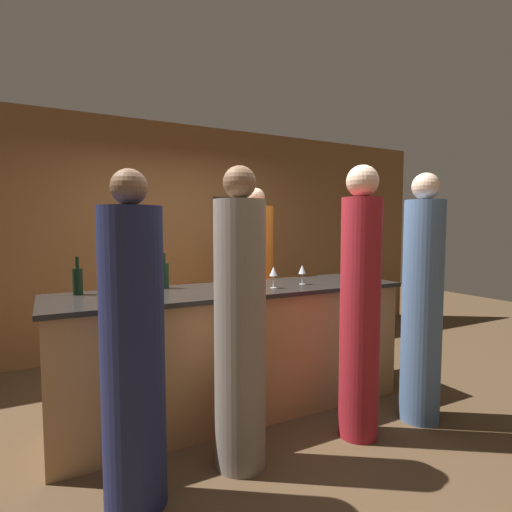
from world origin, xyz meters
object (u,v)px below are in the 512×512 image
Objects in this scene: guest_0 at (360,308)px; wine_bottle_0 at (78,281)px; guest_2 at (133,353)px; bartender at (256,286)px; guest_1 at (240,328)px; wine_bottle_1 at (164,275)px; guest_3 at (422,305)px.

wine_bottle_0 is (-1.79, 1.04, 0.19)m from guest_0.
wine_bottle_0 is at bearing 100.79° from guest_2.
bartender is 1.74m from guest_1.
guest_1 is 6.58× the size of wine_bottle_1.
bartender is 1.57m from guest_0.
guest_1 reaches higher than guest_2.
guest_2 is at bearing -79.21° from wine_bottle_0.
guest_3 is at bearing -3.59° from guest_0.
guest_3 reaches higher than wine_bottle_1.
guest_1 is 0.98× the size of guest_3.
guest_1 is 0.68m from guest_2.
guest_1 is at bearing 59.08° from bartender.
guest_2 reaches higher than wine_bottle_1.
guest_1 is 1.04× the size of guest_2.
guest_2 is 6.33× the size of wine_bottle_1.
wine_bottle_1 is at bearing 0.85° from wine_bottle_0.
bartender is at bearing 16.60° from wine_bottle_0.
bartender is 0.99× the size of guest_0.
guest_3 is 6.85× the size of wine_bottle_0.
guest_2 reaches higher than wine_bottle_0.
guest_0 is 6.93× the size of wine_bottle_0.
wine_bottle_1 is (-1.14, 1.05, 0.19)m from guest_0.
guest_3 is (0.60, -0.04, -0.02)m from guest_0.
bartender is 1.06× the size of guest_2.
wine_bottle_1 is (-1.12, -0.52, 0.24)m from bartender.
guest_3 is at bearing -32.07° from wine_bottle_1.
wine_bottle_0 is 0.65m from wine_bottle_1.
guest_1 reaches higher than wine_bottle_0.
bartender is 1.73m from guest_3.
guest_0 is 1.01× the size of guest_3.
guest_1 is 1.53m from guest_3.
guest_0 is 1.03× the size of guest_1.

